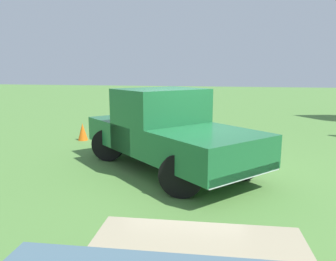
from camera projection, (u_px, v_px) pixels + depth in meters
ground_plane at (189, 170)px, 7.23m from camera, size 80.00×80.00×0.00m
pickup_truck at (165, 128)px, 7.26m from camera, size 4.67×4.43×1.82m
traffic_cone at (83, 132)px, 10.35m from camera, size 0.32×0.32×0.55m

